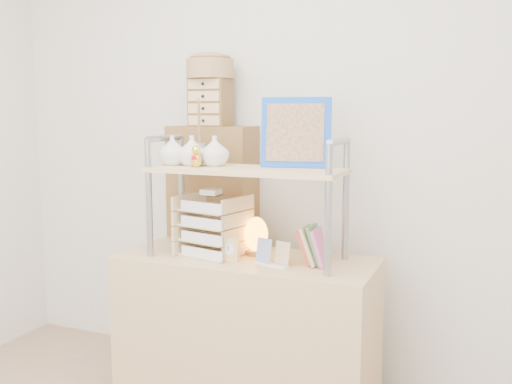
% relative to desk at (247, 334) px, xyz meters
% --- Properties ---
extents(room_shell, '(3.42, 3.41, 2.61)m').
position_rel_desk_xyz_m(room_shell, '(0.00, -0.81, 1.32)').
color(room_shell, silver).
rests_on(room_shell, ground).
extents(desk, '(1.20, 0.50, 0.75)m').
position_rel_desk_xyz_m(desk, '(0.00, 0.00, 0.00)').
color(desk, tan).
rests_on(desk, ground).
extents(cabinet, '(0.46, 0.25, 1.35)m').
position_rel_desk_xyz_m(cabinet, '(-0.36, 0.37, 0.30)').
color(cabinet, brown).
rests_on(cabinet, ground).
extents(hutch, '(0.90, 0.34, 0.74)m').
position_rel_desk_xyz_m(hutch, '(-0.07, 0.01, 0.81)').
color(hutch, gray).
rests_on(hutch, desk).
extents(letter_tray, '(0.30, 0.29, 0.32)m').
position_rel_desk_xyz_m(letter_tray, '(-0.17, -0.02, 0.50)').
color(letter_tray, '#D9AF82').
rests_on(letter_tray, desk).
extents(salt_lamp, '(0.12, 0.11, 0.18)m').
position_rel_desk_xyz_m(salt_lamp, '(0.02, 0.07, 0.47)').
color(salt_lamp, brown).
rests_on(salt_lamp, desk).
extents(desk_clock, '(0.08, 0.04, 0.11)m').
position_rel_desk_xyz_m(desk_clock, '(-0.04, -0.09, 0.43)').
color(desk_clock, '#DAB675').
rests_on(desk_clock, desk).
extents(postcard_stand, '(0.17, 0.09, 0.12)m').
position_rel_desk_xyz_m(postcard_stand, '(0.16, -0.08, 0.41)').
color(postcard_stand, white).
rests_on(postcard_stand, desk).
extents(drawer_chest, '(0.20, 0.16, 0.25)m').
position_rel_desk_xyz_m(drawer_chest, '(-0.36, 0.35, 1.10)').
color(drawer_chest, brown).
rests_on(drawer_chest, cabinet).
extents(woven_basket, '(0.25, 0.25, 0.10)m').
position_rel_desk_xyz_m(woven_basket, '(-0.36, 0.35, 1.28)').
color(woven_basket, brown).
rests_on(woven_basket, drawer_chest).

